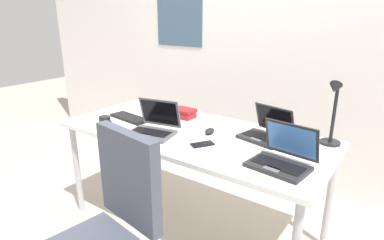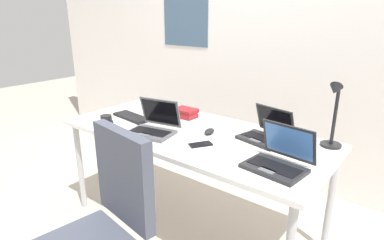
{
  "view_description": "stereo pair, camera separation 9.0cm",
  "coord_description": "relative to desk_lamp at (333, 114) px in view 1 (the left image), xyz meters",
  "views": [
    {
      "loc": [
        1.17,
        -1.63,
        1.48
      ],
      "look_at": [
        0.0,
        0.0,
        0.82
      ],
      "focal_mm": 30.07,
      "sensor_mm": 36.0,
      "label": 1
    },
    {
      "loc": [
        1.24,
        -1.58,
        1.48
      ],
      "look_at": [
        0.0,
        0.0,
        0.82
      ],
      "focal_mm": 30.07,
      "sensor_mm": 36.0,
      "label": 2
    }
  ],
  "objects": [
    {
      "name": "ground_plane",
      "position": [
        -0.8,
        -0.28,
        -0.94
      ],
      "size": [
        12.0,
        12.0,
        0.0
      ],
      "primitive_type": "plane",
      "color": "#B7AD9E"
    },
    {
      "name": "book_stack",
      "position": [
        -1.05,
        -0.06,
        -0.17
      ],
      "size": [
        0.2,
        0.14,
        0.06
      ],
      "color": "maroon",
      "rests_on": "desk"
    },
    {
      "name": "cell_phone",
      "position": [
        -0.61,
        -0.43,
        -0.19
      ],
      "size": [
        0.13,
        0.15,
        0.01
      ],
      "primitive_type": "cube",
      "rotation": [
        0.0,
        0.0,
        -0.55
      ],
      "color": "black",
      "rests_on": "desk"
    },
    {
      "name": "desk",
      "position": [
        -0.8,
        -0.28,
        -0.25
      ],
      "size": [
        1.8,
        0.8,
        0.74
      ],
      "color": "white",
      "rests_on": "ground_plane"
    },
    {
      "name": "desk_lamp",
      "position": [
        0.0,
        0.0,
        0.0
      ],
      "size": [
        0.12,
        0.18,
        0.4
      ],
      "color": "black",
      "rests_on": "desk"
    },
    {
      "name": "laptop_by_keyboard",
      "position": [
        -0.98,
        -0.45,
        -0.15
      ],
      "size": [
        0.33,
        0.31,
        0.21
      ],
      "color": "#515459",
      "rests_on": "desk"
    },
    {
      "name": "wall_back",
      "position": [
        -0.8,
        0.82,
        0.36
      ],
      "size": [
        6.0,
        0.13,
        2.6
      ],
      "color": "silver",
      "rests_on": "ground_plane"
    },
    {
      "name": "computer_mouse",
      "position": [
        -0.68,
        -0.24,
        -0.18
      ],
      "size": [
        0.07,
        0.1,
        0.03
      ],
      "primitive_type": "ellipsoid",
      "rotation": [
        0.0,
        0.0,
        0.16
      ],
      "color": "black",
      "rests_on": "desk"
    },
    {
      "name": "laptop_front_left",
      "position": [
        -0.35,
        -0.11,
        -0.16
      ],
      "size": [
        0.32,
        0.3,
        0.2
      ],
      "color": "#232326",
      "rests_on": "desk"
    },
    {
      "name": "laptop_front_right",
      "position": [
        -0.13,
        -0.42,
        -0.15
      ],
      "size": [
        0.32,
        0.29,
        0.21
      ],
      "color": "#232326",
      "rests_on": "desk"
    },
    {
      "name": "external_keyboard",
      "position": [
        -1.33,
        -0.33,
        -0.19
      ],
      "size": [
        0.34,
        0.16,
        0.02
      ],
      "primitive_type": "cube",
      "rotation": [
        0.0,
        0.0,
        -0.13
      ],
      "color": "black",
      "rests_on": "desk"
    },
    {
      "name": "coffee_mug",
      "position": [
        -1.31,
        -0.58,
        -0.15
      ],
      "size": [
        0.11,
        0.08,
        0.09
      ],
      "color": "black",
      "rests_on": "desk"
    }
  ]
}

